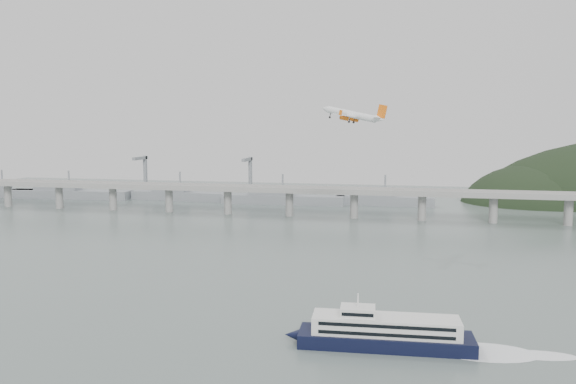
# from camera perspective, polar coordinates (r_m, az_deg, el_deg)

# --- Properties ---
(ground) EXTENTS (900.00, 900.00, 0.00)m
(ground) POSITION_cam_1_polar(r_m,az_deg,el_deg) (239.05, -2.81, -10.12)
(ground) COLOR slate
(ground) RESTS_ON ground
(bridge) EXTENTS (800.00, 22.00, 23.90)m
(bridge) POSITION_cam_1_polar(r_m,az_deg,el_deg) (428.47, 3.93, -0.24)
(bridge) COLOR gray
(bridge) RESTS_ON ground
(distant_fleet) EXTENTS (453.00, 60.90, 40.00)m
(distant_fleet) POSITION_cam_1_polar(r_m,az_deg,el_deg) (535.13, -11.62, -0.21)
(distant_fleet) COLOR slate
(distant_fleet) RESTS_ON ground
(ferry) EXTENTS (89.79, 18.91, 16.93)m
(ferry) POSITION_cam_1_polar(r_m,az_deg,el_deg) (184.20, 9.87, -13.90)
(ferry) COLOR black
(ferry) RESTS_ON ground
(airliner) EXTENTS (40.25, 37.61, 11.51)m
(airliner) POSITION_cam_1_polar(r_m,az_deg,el_deg) (325.86, 6.59, 7.79)
(airliner) COLOR white
(airliner) RESTS_ON ground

